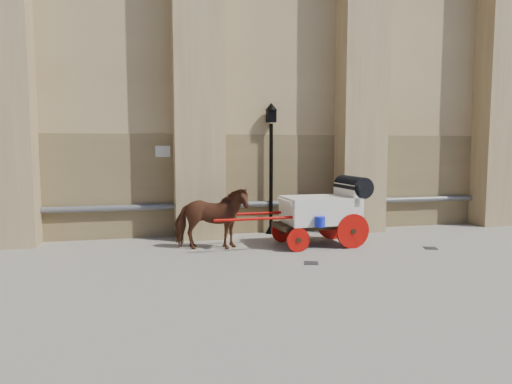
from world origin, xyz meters
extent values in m
plane|color=gray|center=(0.00, 0.00, 0.00)|extent=(90.00, 90.00, 0.00)
cube|color=olive|center=(2.00, 4.15, 1.50)|extent=(44.00, 0.35, 3.00)
cylinder|color=#59595B|center=(2.00, 3.88, 0.90)|extent=(42.00, 0.18, 0.18)
cube|color=beige|center=(-2.00, 3.97, 2.50)|extent=(0.42, 0.04, 0.32)
imported|color=#592C18|center=(-0.89, 2.00, 0.80)|extent=(2.03, 1.19, 1.61)
cube|color=black|center=(1.92, 1.87, 0.55)|extent=(2.24, 1.08, 0.12)
cube|color=silver|center=(2.02, 1.87, 0.95)|extent=(1.95, 1.32, 0.70)
cube|color=silver|center=(2.78, 1.90, 1.36)|extent=(0.19, 1.26, 0.55)
cube|color=silver|center=(1.17, 1.84, 1.21)|extent=(0.39, 1.12, 0.10)
cylinder|color=black|center=(2.98, 1.90, 1.56)|extent=(0.61, 1.28, 0.56)
cylinder|color=#A60904|center=(2.70, 1.27, 0.45)|extent=(0.91, 0.09, 0.90)
cylinder|color=#A60904|center=(2.65, 2.51, 0.45)|extent=(0.91, 0.09, 0.90)
cylinder|color=#A60904|center=(1.19, 1.22, 0.30)|extent=(0.60, 0.08, 0.60)
cylinder|color=#A60904|center=(1.15, 2.46, 0.30)|extent=(0.60, 0.08, 0.60)
cylinder|color=#A60904|center=(0.28, 1.36, 0.85)|extent=(2.41, 0.16, 0.07)
cylinder|color=#A60904|center=(0.25, 2.26, 0.85)|extent=(2.41, 0.16, 0.07)
cylinder|color=#1627CE|center=(1.75, 1.16, 0.75)|extent=(0.26, 0.26, 0.26)
cylinder|color=black|center=(1.19, 3.78, 1.66)|extent=(0.11, 0.11, 3.32)
cone|color=black|center=(1.19, 3.78, 0.17)|extent=(0.33, 0.33, 0.33)
cube|color=black|center=(1.19, 3.78, 3.55)|extent=(0.26, 0.26, 0.39)
cone|color=black|center=(1.19, 3.78, 3.83)|extent=(0.37, 0.37, 0.22)
cube|color=black|center=(1.11, 0.05, 0.01)|extent=(0.41, 0.41, 0.01)
cube|color=black|center=(4.66, 0.78, 0.01)|extent=(0.41, 0.41, 0.01)
camera|label=1|loc=(-2.46, -9.46, 2.59)|focal=32.00mm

